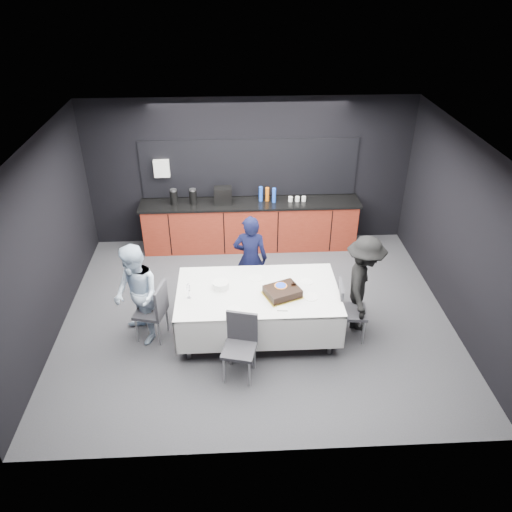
{
  "coord_description": "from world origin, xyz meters",
  "views": [
    {
      "loc": [
        -0.33,
        -6.22,
        4.92
      ],
      "look_at": [
        0.0,
        0.1,
        1.05
      ],
      "focal_mm": 35.0,
      "sensor_mm": 36.0,
      "label": 1
    }
  ],
  "objects_px": {
    "chair_left": "(155,308)",
    "person_center": "(250,259)",
    "cake_assembly": "(283,292)",
    "person_right": "(363,284)",
    "chair_right": "(347,307)",
    "party_table": "(258,298)",
    "champagne_flute": "(188,288)",
    "plate_stack": "(221,285)",
    "person_left": "(136,295)",
    "chair_near": "(240,341)"
  },
  "relations": [
    {
      "from": "chair_left",
      "to": "person_center",
      "type": "xyz_separation_m",
      "value": [
        1.42,
        0.92,
        0.22
      ]
    },
    {
      "from": "cake_assembly",
      "to": "person_right",
      "type": "distance_m",
      "value": 1.24
    },
    {
      "from": "chair_right",
      "to": "person_right",
      "type": "relative_size",
      "value": 0.61
    },
    {
      "from": "party_table",
      "to": "person_right",
      "type": "xyz_separation_m",
      "value": [
        1.55,
        0.11,
        0.12
      ]
    },
    {
      "from": "champagne_flute",
      "to": "person_center",
      "type": "height_order",
      "value": "person_center"
    },
    {
      "from": "plate_stack",
      "to": "chair_left",
      "type": "xyz_separation_m",
      "value": [
        -0.95,
        -0.11,
        -0.3
      ]
    },
    {
      "from": "party_table",
      "to": "champagne_flute",
      "type": "distance_m",
      "value": 1.03
    },
    {
      "from": "person_center",
      "to": "person_left",
      "type": "height_order",
      "value": "person_left"
    },
    {
      "from": "plate_stack",
      "to": "person_right",
      "type": "relative_size",
      "value": 0.15
    },
    {
      "from": "party_table",
      "to": "cake_assembly",
      "type": "relative_size",
      "value": 3.81
    },
    {
      "from": "plate_stack",
      "to": "chair_right",
      "type": "height_order",
      "value": "chair_right"
    },
    {
      "from": "champagne_flute",
      "to": "chair_left",
      "type": "height_order",
      "value": "champagne_flute"
    },
    {
      "from": "cake_assembly",
      "to": "chair_near",
      "type": "distance_m",
      "value": 0.95
    },
    {
      "from": "person_center",
      "to": "person_right",
      "type": "distance_m",
      "value": 1.8
    },
    {
      "from": "champagne_flute",
      "to": "party_table",
      "type": "bearing_deg",
      "value": 7.56
    },
    {
      "from": "chair_right",
      "to": "person_left",
      "type": "relative_size",
      "value": 0.6
    },
    {
      "from": "person_center",
      "to": "chair_near",
      "type": "bearing_deg",
      "value": 89.64
    },
    {
      "from": "chair_left",
      "to": "person_left",
      "type": "distance_m",
      "value": 0.33
    },
    {
      "from": "party_table",
      "to": "chair_near",
      "type": "distance_m",
      "value": 0.85
    },
    {
      "from": "chair_right",
      "to": "person_center",
      "type": "bearing_deg",
      "value": 142.34
    },
    {
      "from": "person_center",
      "to": "person_right",
      "type": "height_order",
      "value": "person_right"
    },
    {
      "from": "champagne_flute",
      "to": "person_center",
      "type": "bearing_deg",
      "value": 48.77
    },
    {
      "from": "chair_near",
      "to": "person_center",
      "type": "xyz_separation_m",
      "value": [
        0.21,
        1.7,
        0.22
      ]
    },
    {
      "from": "chair_near",
      "to": "cake_assembly",
      "type": "bearing_deg",
      "value": 47.02
    },
    {
      "from": "party_table",
      "to": "plate_stack",
      "type": "height_order",
      "value": "plate_stack"
    },
    {
      "from": "champagne_flute",
      "to": "person_left",
      "type": "relative_size",
      "value": 0.15
    },
    {
      "from": "plate_stack",
      "to": "chair_left",
      "type": "height_order",
      "value": "chair_left"
    },
    {
      "from": "plate_stack",
      "to": "champagne_flute",
      "type": "distance_m",
      "value": 0.51
    },
    {
      "from": "chair_left",
      "to": "person_center",
      "type": "bearing_deg",
      "value": 33.04
    },
    {
      "from": "chair_right",
      "to": "person_center",
      "type": "distance_m",
      "value": 1.72
    },
    {
      "from": "person_right",
      "to": "chair_near",
      "type": "bearing_deg",
      "value": 132.78
    },
    {
      "from": "plate_stack",
      "to": "chair_near",
      "type": "height_order",
      "value": "chair_near"
    },
    {
      "from": "person_left",
      "to": "party_table",
      "type": "bearing_deg",
      "value": 58.9
    },
    {
      "from": "person_center",
      "to": "champagne_flute",
      "type": "bearing_deg",
      "value": 55.3
    },
    {
      "from": "chair_left",
      "to": "chair_right",
      "type": "height_order",
      "value": "same"
    },
    {
      "from": "chair_left",
      "to": "person_center",
      "type": "distance_m",
      "value": 1.7
    },
    {
      "from": "chair_right",
      "to": "cake_assembly",
      "type": "bearing_deg",
      "value": 179.98
    },
    {
      "from": "party_table",
      "to": "champagne_flute",
      "type": "bearing_deg",
      "value": -172.44
    },
    {
      "from": "chair_right",
      "to": "champagne_flute",
      "type": "bearing_deg",
      "value": 179.76
    },
    {
      "from": "cake_assembly",
      "to": "person_right",
      "type": "height_order",
      "value": "person_right"
    },
    {
      "from": "party_table",
      "to": "chair_right",
      "type": "xyz_separation_m",
      "value": [
        1.28,
        -0.14,
        -0.11
      ]
    },
    {
      "from": "plate_stack",
      "to": "person_left",
      "type": "xyz_separation_m",
      "value": [
        -1.19,
        -0.11,
        -0.06
      ]
    },
    {
      "from": "plate_stack",
      "to": "chair_right",
      "type": "xyz_separation_m",
      "value": [
        1.81,
        -0.23,
        -0.3
      ]
    },
    {
      "from": "cake_assembly",
      "to": "person_left",
      "type": "relative_size",
      "value": 0.39
    },
    {
      "from": "chair_near",
      "to": "party_table",
      "type": "bearing_deg",
      "value": 71.07
    },
    {
      "from": "person_left",
      "to": "cake_assembly",
      "type": "bearing_deg",
      "value": 54.97
    },
    {
      "from": "cake_assembly",
      "to": "champagne_flute",
      "type": "height_order",
      "value": "champagne_flute"
    },
    {
      "from": "party_table",
      "to": "person_right",
      "type": "distance_m",
      "value": 1.56
    },
    {
      "from": "chair_left",
      "to": "person_left",
      "type": "relative_size",
      "value": 0.6
    },
    {
      "from": "chair_right",
      "to": "person_right",
      "type": "xyz_separation_m",
      "value": [
        0.27,
        0.25,
        0.23
      ]
    }
  ]
}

